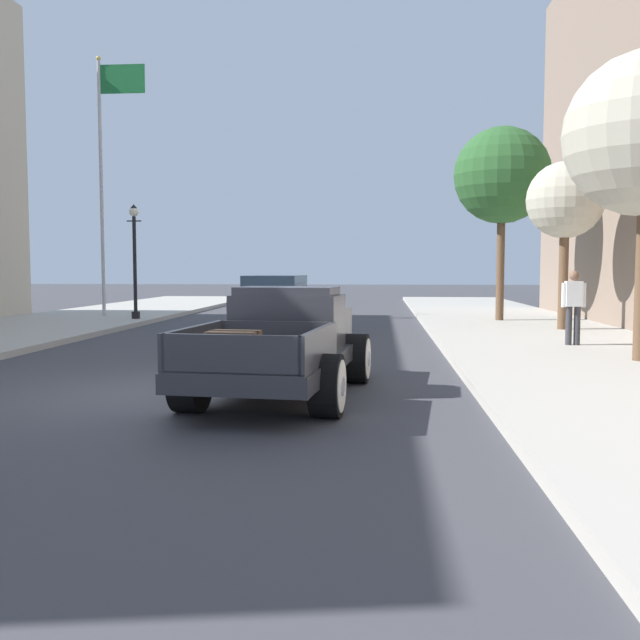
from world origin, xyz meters
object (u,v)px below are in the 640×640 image
object	(u,v)px
street_tree_second	(565,201)
hotrod_truck_gunmetal	(287,343)
street_tree_third	(502,176)
car_background_blue	(276,306)
street_lamp_far	(135,252)
pedestrian_sidewalk_right	(573,303)
flagpole	(107,158)

from	to	relation	value
street_tree_second	hotrod_truck_gunmetal	bearing A→B (deg)	-123.40
hotrod_truck_gunmetal	street_tree_third	xyz separation A→B (m)	(5.32, 13.22, 4.10)
car_background_blue	hotrod_truck_gunmetal	bearing A→B (deg)	-80.62
street_lamp_far	street_tree_second	xyz separation A→B (m)	(13.35, -2.97, 1.32)
hotrod_truck_gunmetal	street_tree_second	world-z (taller)	street_tree_second
pedestrian_sidewalk_right	street_tree_third	size ratio (longest dim) A/B	0.26
hotrod_truck_gunmetal	street_lamp_far	distance (m)	14.62
flagpole	car_background_blue	bearing A→B (deg)	-33.47
hotrod_truck_gunmetal	pedestrian_sidewalk_right	distance (m)	8.03
pedestrian_sidewalk_right	flagpole	size ratio (longest dim) A/B	0.18
street_tree_second	street_tree_third	size ratio (longest dim) A/B	0.74
hotrod_truck_gunmetal	street_lamp_far	world-z (taller)	street_lamp_far
street_lamp_far	flagpole	bearing A→B (deg)	135.74
car_background_blue	street_tree_second	distance (m)	8.61
hotrod_truck_gunmetal	street_tree_third	distance (m)	14.82
car_background_blue	street_tree_third	world-z (taller)	street_tree_third
pedestrian_sidewalk_right	street_lamp_far	xyz separation A→B (m)	(-12.53, 7.12, 1.30)
flagpole	street_tree_third	distance (m)	13.71
car_background_blue	street_lamp_far	xyz separation A→B (m)	(-5.26, 3.02, 1.62)
street_lamp_far	street_tree_third	world-z (taller)	street_tree_third
hotrod_truck_gunmetal	street_tree_second	size ratio (longest dim) A/B	1.09
pedestrian_sidewalk_right	street_tree_second	xyz separation A→B (m)	(0.82, 4.14, 2.62)
street_lamp_far	flagpole	size ratio (longest dim) A/B	0.42
street_lamp_far	street_tree_third	bearing A→B (deg)	1.95
street_tree_second	pedestrian_sidewalk_right	bearing A→B (deg)	-101.18
flagpole	street_tree_second	bearing A→B (deg)	-16.51
street_tree_second	flagpole	bearing A→B (deg)	163.49
pedestrian_sidewalk_right	street_lamp_far	size ratio (longest dim) A/B	0.43
street_tree_second	street_lamp_far	bearing A→B (deg)	167.44
street_lamp_far	street_tree_second	bearing A→B (deg)	-12.56
flagpole	street_tree_second	distance (m)	15.58
hotrod_truck_gunmetal	car_background_blue	xyz separation A→B (m)	(-1.62, 9.78, 0.01)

